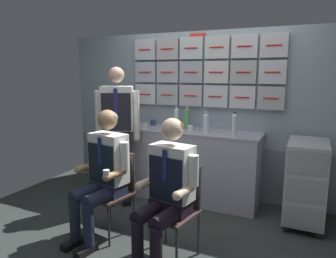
{
  "coord_description": "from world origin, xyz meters",
  "views": [
    {
      "loc": [
        1.22,
        -2.56,
        1.63
      ],
      "look_at": [
        -0.01,
        0.11,
        1.1
      ],
      "focal_mm": 33.44,
      "sensor_mm": 36.0,
      "label": 1
    }
  ],
  "objects_px": {
    "folding_chair_left": "(115,183)",
    "folding_chair_right": "(177,200)",
    "service_trolley": "(306,181)",
    "crew_member_left": "(103,169)",
    "crew_member_standing": "(118,124)",
    "crew_member_right": "(167,186)",
    "water_bottle_short": "(234,125)",
    "paper_cup_blue": "(190,127)"
  },
  "relations": [
    {
      "from": "folding_chair_left",
      "to": "folding_chair_right",
      "type": "height_order",
      "value": "same"
    },
    {
      "from": "crew_member_right",
      "to": "crew_member_standing",
      "type": "relative_size",
      "value": 0.74
    },
    {
      "from": "folding_chair_right",
      "to": "crew_member_standing",
      "type": "distance_m",
      "value": 1.43
    },
    {
      "from": "folding_chair_right",
      "to": "water_bottle_short",
      "type": "distance_m",
      "value": 1.25
    },
    {
      "from": "crew_member_left",
      "to": "service_trolley",
      "type": "bearing_deg",
      "value": 31.74
    },
    {
      "from": "folding_chair_left",
      "to": "crew_member_left",
      "type": "height_order",
      "value": "crew_member_left"
    },
    {
      "from": "folding_chair_left",
      "to": "paper_cup_blue",
      "type": "height_order",
      "value": "paper_cup_blue"
    },
    {
      "from": "service_trolley",
      "to": "folding_chair_right",
      "type": "distance_m",
      "value": 1.5
    },
    {
      "from": "folding_chair_left",
      "to": "folding_chair_right",
      "type": "bearing_deg",
      "value": -9.68
    },
    {
      "from": "crew_member_standing",
      "to": "paper_cup_blue",
      "type": "height_order",
      "value": "crew_member_standing"
    },
    {
      "from": "service_trolley",
      "to": "crew_member_standing",
      "type": "distance_m",
      "value": 2.23
    },
    {
      "from": "folding_chair_left",
      "to": "water_bottle_short",
      "type": "xyz_separation_m",
      "value": [
        0.99,
        0.97,
        0.54
      ]
    },
    {
      "from": "folding_chair_right",
      "to": "crew_member_right",
      "type": "relative_size",
      "value": 0.66
    },
    {
      "from": "folding_chair_left",
      "to": "folding_chair_right",
      "type": "relative_size",
      "value": 1.0
    },
    {
      "from": "service_trolley",
      "to": "water_bottle_short",
      "type": "distance_m",
      "value": 0.96
    },
    {
      "from": "crew_member_right",
      "to": "water_bottle_short",
      "type": "distance_m",
      "value": 1.33
    },
    {
      "from": "folding_chair_left",
      "to": "crew_member_standing",
      "type": "height_order",
      "value": "crew_member_standing"
    },
    {
      "from": "water_bottle_short",
      "to": "crew_member_right",
      "type": "bearing_deg",
      "value": -102.16
    },
    {
      "from": "crew_member_left",
      "to": "crew_member_right",
      "type": "height_order",
      "value": "crew_member_left"
    },
    {
      "from": "service_trolley",
      "to": "crew_member_left",
      "type": "height_order",
      "value": "crew_member_left"
    },
    {
      "from": "service_trolley",
      "to": "crew_member_left",
      "type": "distance_m",
      "value": 2.14
    },
    {
      "from": "crew_member_left",
      "to": "water_bottle_short",
      "type": "distance_m",
      "value": 1.56
    },
    {
      "from": "crew_member_left",
      "to": "paper_cup_blue",
      "type": "distance_m",
      "value": 1.36
    },
    {
      "from": "crew_member_right",
      "to": "water_bottle_short",
      "type": "bearing_deg",
      "value": 77.84
    },
    {
      "from": "paper_cup_blue",
      "to": "crew_member_standing",
      "type": "bearing_deg",
      "value": -146.23
    },
    {
      "from": "crew_member_right",
      "to": "paper_cup_blue",
      "type": "bearing_deg",
      "value": 102.96
    },
    {
      "from": "folding_chair_right",
      "to": "crew_member_standing",
      "type": "height_order",
      "value": "crew_member_standing"
    },
    {
      "from": "folding_chair_right",
      "to": "paper_cup_blue",
      "type": "xyz_separation_m",
      "value": [
        -0.35,
        1.25,
        0.44
      ]
    },
    {
      "from": "crew_member_right",
      "to": "paper_cup_blue",
      "type": "xyz_separation_m",
      "value": [
        -0.32,
        1.4,
        0.25
      ]
    },
    {
      "from": "paper_cup_blue",
      "to": "folding_chair_right",
      "type": "bearing_deg",
      "value": -74.3
    },
    {
      "from": "folding_chair_left",
      "to": "folding_chair_right",
      "type": "xyz_separation_m",
      "value": [
        0.74,
        -0.13,
        0.0
      ]
    },
    {
      "from": "crew_member_right",
      "to": "paper_cup_blue",
      "type": "distance_m",
      "value": 1.46
    },
    {
      "from": "crew_member_left",
      "to": "water_bottle_short",
      "type": "bearing_deg",
      "value": 47.96
    },
    {
      "from": "folding_chair_left",
      "to": "crew_member_standing",
      "type": "distance_m",
      "value": 0.87
    },
    {
      "from": "folding_chair_left",
      "to": "paper_cup_blue",
      "type": "relative_size",
      "value": 12.03
    },
    {
      "from": "service_trolley",
      "to": "water_bottle_short",
      "type": "bearing_deg",
      "value": 179.32
    },
    {
      "from": "folding_chair_left",
      "to": "crew_member_left",
      "type": "distance_m",
      "value": 0.25
    },
    {
      "from": "crew_member_left",
      "to": "paper_cup_blue",
      "type": "bearing_deg",
      "value": 71.63
    },
    {
      "from": "crew_member_standing",
      "to": "folding_chair_right",
      "type": "bearing_deg",
      "value": -33.74
    },
    {
      "from": "crew_member_right",
      "to": "service_trolley",
      "type": "bearing_deg",
      "value": 49.58
    },
    {
      "from": "service_trolley",
      "to": "crew_member_right",
      "type": "xyz_separation_m",
      "value": [
        -1.06,
        -1.25,
        0.2
      ]
    },
    {
      "from": "folding_chair_left",
      "to": "crew_member_right",
      "type": "bearing_deg",
      "value": -21.55
    }
  ]
}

